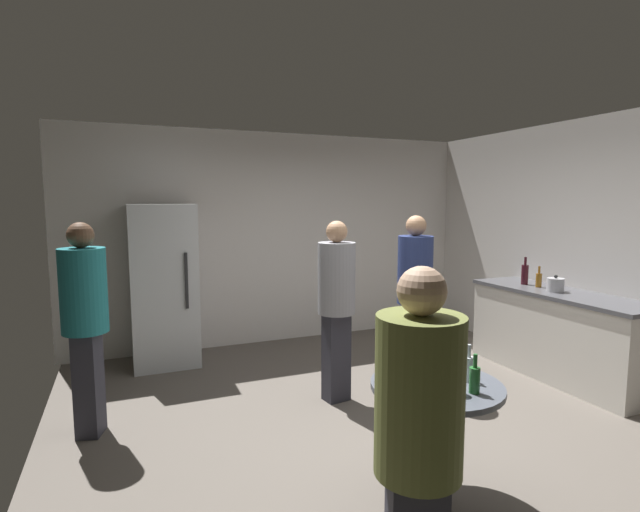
# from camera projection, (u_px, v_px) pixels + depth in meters

# --- Properties ---
(ground_plane) EXTENTS (5.20, 5.20, 0.10)m
(ground_plane) POSITION_uv_depth(u_px,v_px,m) (377.00, 428.00, 4.00)
(ground_plane) COLOR #5B544C
(wall_back) EXTENTS (5.32, 0.06, 2.70)m
(wall_back) POSITION_uv_depth(u_px,v_px,m) (280.00, 238.00, 6.26)
(wall_back) COLOR silver
(wall_back) RESTS_ON ground_plane
(wall_side_right) EXTENTS (0.06, 5.20, 2.70)m
(wall_side_right) POSITION_uv_depth(u_px,v_px,m) (607.00, 249.00, 4.84)
(wall_side_right) COLOR silver
(wall_side_right) RESTS_ON ground_plane
(refrigerator) EXTENTS (0.70, 0.68, 1.80)m
(refrigerator) POSITION_uv_depth(u_px,v_px,m) (164.00, 285.00, 5.35)
(refrigerator) COLOR silver
(refrigerator) RESTS_ON ground_plane
(kitchen_counter) EXTENTS (0.64, 1.95, 0.90)m
(kitchen_counter) POSITION_uv_depth(u_px,v_px,m) (559.00, 334.00, 5.01)
(kitchen_counter) COLOR beige
(kitchen_counter) RESTS_ON ground_plane
(kettle) EXTENTS (0.24, 0.17, 0.18)m
(kettle) POSITION_uv_depth(u_px,v_px,m) (556.00, 285.00, 4.96)
(kettle) COLOR #B2B2B7
(kettle) RESTS_ON kitchen_counter
(wine_bottle_on_counter) EXTENTS (0.08, 0.08, 0.31)m
(wine_bottle_on_counter) POSITION_uv_depth(u_px,v_px,m) (525.00, 274.00, 5.39)
(wine_bottle_on_counter) COLOR #3F141E
(wine_bottle_on_counter) RESTS_ON kitchen_counter
(beer_bottle_on_counter) EXTENTS (0.06, 0.06, 0.23)m
(beer_bottle_on_counter) POSITION_uv_depth(u_px,v_px,m) (539.00, 280.00, 5.22)
(beer_bottle_on_counter) COLOR #8C5919
(beer_bottle_on_counter) RESTS_ON kitchen_counter
(foreground_table) EXTENTS (0.80, 0.80, 0.73)m
(foreground_table) POSITION_uv_depth(u_px,v_px,m) (436.00, 400.00, 2.92)
(foreground_table) COLOR #4C515B
(foreground_table) RESTS_ON ground_plane
(beer_bottle_amber) EXTENTS (0.06, 0.06, 0.23)m
(beer_bottle_amber) POSITION_uv_depth(u_px,v_px,m) (436.00, 359.00, 3.09)
(beer_bottle_amber) COLOR #8C5919
(beer_bottle_amber) RESTS_ON foreground_table
(beer_bottle_brown) EXTENTS (0.06, 0.06, 0.23)m
(beer_bottle_brown) POSITION_uv_depth(u_px,v_px,m) (462.00, 363.00, 3.03)
(beer_bottle_brown) COLOR #593314
(beer_bottle_brown) RESTS_ON foreground_table
(beer_bottle_green) EXTENTS (0.06, 0.06, 0.23)m
(beer_bottle_green) POSITION_uv_depth(u_px,v_px,m) (475.00, 379.00, 2.75)
(beer_bottle_green) COLOR #26662D
(beer_bottle_green) RESTS_ON foreground_table
(beer_bottle_clear) EXTENTS (0.06, 0.06, 0.23)m
(beer_bottle_clear) POSITION_uv_depth(u_px,v_px,m) (468.00, 368.00, 2.93)
(beer_bottle_clear) COLOR silver
(beer_bottle_clear) RESTS_ON foreground_table
(plastic_cup_white) EXTENTS (0.08, 0.08, 0.11)m
(plastic_cup_white) POSITION_uv_depth(u_px,v_px,m) (457.00, 384.00, 2.74)
(plastic_cup_white) COLOR white
(plastic_cup_white) RESTS_ON foreground_table
(person_in_olive_shirt) EXTENTS (0.43, 0.43, 1.60)m
(person_in_olive_shirt) POSITION_uv_depth(u_px,v_px,m) (418.00, 437.00, 1.84)
(person_in_olive_shirt) COLOR #2D2D38
(person_in_olive_shirt) RESTS_ON ground_plane
(person_in_navy_shirt) EXTENTS (0.46, 0.46, 1.70)m
(person_in_navy_shirt) POSITION_uv_depth(u_px,v_px,m) (415.00, 287.00, 4.68)
(person_in_navy_shirt) COLOR #2D2D38
(person_in_navy_shirt) RESTS_ON ground_plane
(person_in_gray_shirt) EXTENTS (0.39, 0.39, 1.66)m
(person_in_gray_shirt) POSITION_uv_depth(u_px,v_px,m) (336.00, 297.00, 4.34)
(person_in_gray_shirt) COLOR #2D2D38
(person_in_gray_shirt) RESTS_ON ground_plane
(person_in_teal_shirt) EXTENTS (0.42, 0.42, 1.68)m
(person_in_teal_shirt) POSITION_uv_depth(u_px,v_px,m) (85.00, 313.00, 3.68)
(person_in_teal_shirt) COLOR #2D2D38
(person_in_teal_shirt) RESTS_ON ground_plane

